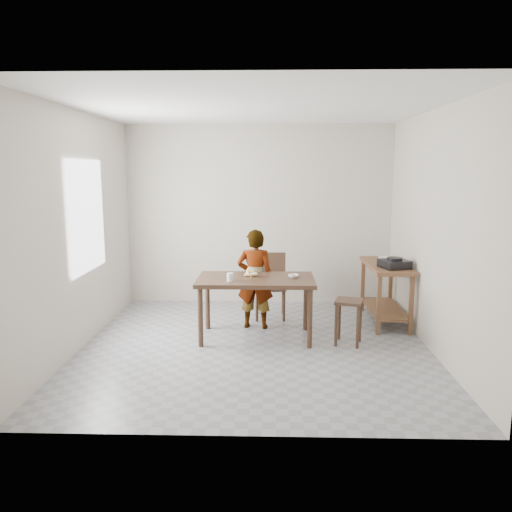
{
  "coord_description": "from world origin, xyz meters",
  "views": [
    {
      "loc": [
        0.17,
        -5.56,
        2.03
      ],
      "look_at": [
        0.0,
        0.4,
        1.0
      ],
      "focal_mm": 35.0,
      "sensor_mm": 36.0,
      "label": 1
    }
  ],
  "objects_px": {
    "dining_table": "(256,308)",
    "prep_counter": "(385,293)",
    "child": "(255,279)",
    "dining_chair": "(270,286)",
    "stool": "(348,322)"
  },
  "relations": [
    {
      "from": "dining_table",
      "to": "dining_chair",
      "type": "relative_size",
      "value": 1.58
    },
    {
      "from": "dining_table",
      "to": "dining_chair",
      "type": "bearing_deg",
      "value": 78.3
    },
    {
      "from": "child",
      "to": "prep_counter",
      "type": "bearing_deg",
      "value": -164.3
    },
    {
      "from": "child",
      "to": "dining_chair",
      "type": "height_order",
      "value": "child"
    },
    {
      "from": "dining_table",
      "to": "prep_counter",
      "type": "xyz_separation_m",
      "value": [
        1.72,
        0.7,
        0.03
      ]
    },
    {
      "from": "child",
      "to": "stool",
      "type": "relative_size",
      "value": 2.42
    },
    {
      "from": "child",
      "to": "dining_table",
      "type": "bearing_deg",
      "value": 99.21
    },
    {
      "from": "prep_counter",
      "to": "stool",
      "type": "distance_m",
      "value": 1.09
    },
    {
      "from": "prep_counter",
      "to": "child",
      "type": "distance_m",
      "value": 1.78
    },
    {
      "from": "dining_chair",
      "to": "stool",
      "type": "bearing_deg",
      "value": -49.21
    },
    {
      "from": "dining_chair",
      "to": "stool",
      "type": "relative_size",
      "value": 1.67
    },
    {
      "from": "prep_counter",
      "to": "child",
      "type": "relative_size",
      "value": 0.93
    },
    {
      "from": "dining_table",
      "to": "dining_chair",
      "type": "distance_m",
      "value": 0.87
    },
    {
      "from": "dining_table",
      "to": "stool",
      "type": "height_order",
      "value": "dining_table"
    },
    {
      "from": "child",
      "to": "dining_chair",
      "type": "distance_m",
      "value": 0.52
    }
  ]
}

